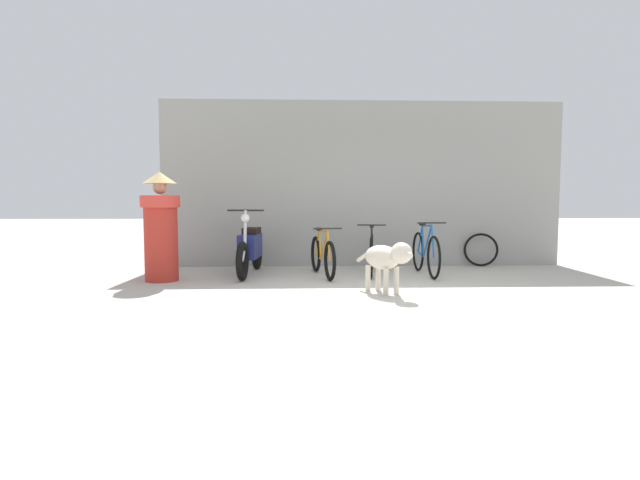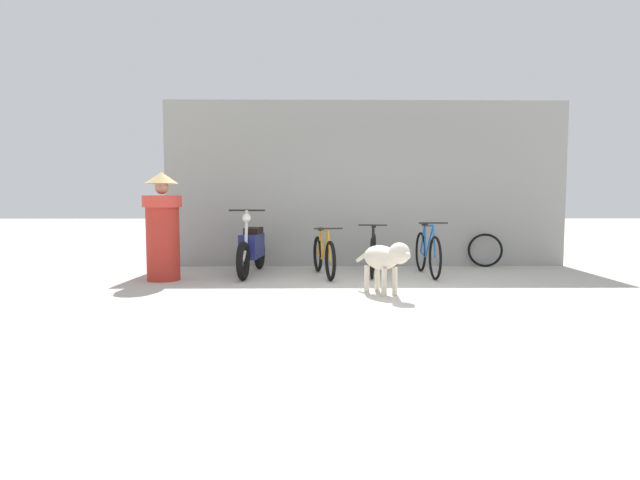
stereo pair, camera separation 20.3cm
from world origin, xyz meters
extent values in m
plane|color=#B7B2A5|center=(0.00, 0.00, 0.00)|extent=(60.00, 60.00, 0.00)
cube|color=gray|center=(0.00, 3.11, 1.55)|extent=(7.54, 0.20, 3.10)
torus|color=black|center=(-0.73, 1.26, 0.31)|extent=(0.17, 0.62, 0.62)
torus|color=black|center=(-0.91, 2.27, 0.31)|extent=(0.17, 0.62, 0.62)
cylinder|color=orange|center=(-0.80, 1.65, 0.51)|extent=(0.12, 0.50, 0.52)
cylinder|color=orange|center=(-0.85, 1.94, 0.50)|extent=(0.05, 0.13, 0.47)
cylinder|color=orange|center=(-0.81, 1.70, 0.74)|extent=(0.13, 0.59, 0.06)
cylinder|color=orange|center=(-0.88, 2.08, 0.29)|extent=(0.10, 0.39, 0.07)
cylinder|color=orange|center=(-0.89, 2.13, 0.52)|extent=(0.08, 0.31, 0.43)
cylinder|color=orange|center=(-0.74, 1.33, 0.53)|extent=(0.06, 0.18, 0.46)
cube|color=black|center=(-0.86, 1.99, 0.76)|extent=(0.10, 0.19, 0.05)
cylinder|color=black|center=(-0.76, 1.41, 0.80)|extent=(0.46, 0.11, 0.02)
torus|color=black|center=(-0.06, 1.46, 0.33)|extent=(0.14, 0.66, 0.66)
torus|color=black|center=(0.08, 2.41, 0.33)|extent=(0.14, 0.66, 0.66)
cylinder|color=black|center=(0.00, 1.83, 0.54)|extent=(0.10, 0.48, 0.54)
cylinder|color=black|center=(0.04, 2.10, 0.53)|extent=(0.05, 0.13, 0.50)
cylinder|color=black|center=(0.00, 1.88, 0.79)|extent=(0.11, 0.55, 0.06)
cylinder|color=black|center=(0.06, 2.23, 0.30)|extent=(0.08, 0.36, 0.08)
cylinder|color=black|center=(0.06, 2.28, 0.55)|extent=(0.07, 0.29, 0.46)
cylinder|color=black|center=(-0.05, 1.53, 0.57)|extent=(0.05, 0.17, 0.48)
cube|color=black|center=(0.04, 2.15, 0.80)|extent=(0.10, 0.19, 0.05)
cylinder|color=black|center=(-0.04, 1.61, 0.84)|extent=(0.46, 0.09, 0.02)
torus|color=black|center=(0.91, 1.33, 0.34)|extent=(0.05, 0.69, 0.69)
torus|color=black|center=(0.89, 2.30, 0.34)|extent=(0.05, 0.69, 0.69)
cylinder|color=#1959A5|center=(0.90, 1.71, 0.57)|extent=(0.04, 0.48, 0.57)
cylinder|color=#1959A5|center=(0.89, 1.99, 0.55)|extent=(0.03, 0.13, 0.52)
cylinder|color=#1959A5|center=(0.90, 1.75, 0.83)|extent=(0.04, 0.56, 0.06)
cylinder|color=#1959A5|center=(0.89, 2.12, 0.32)|extent=(0.03, 0.37, 0.08)
cylinder|color=#1959A5|center=(0.89, 2.17, 0.58)|extent=(0.03, 0.29, 0.48)
cylinder|color=#1959A5|center=(0.91, 1.40, 0.59)|extent=(0.03, 0.17, 0.51)
cube|color=black|center=(0.89, 2.03, 0.84)|extent=(0.07, 0.18, 0.05)
cylinder|color=black|center=(0.90, 1.48, 0.88)|extent=(0.46, 0.03, 0.02)
torus|color=black|center=(-2.07, 1.29, 0.31)|extent=(0.15, 0.62, 0.61)
torus|color=black|center=(-1.96, 2.62, 0.31)|extent=(0.15, 0.62, 0.61)
cube|color=navy|center=(-2.02, 1.95, 0.48)|extent=(0.35, 0.84, 0.39)
cube|color=black|center=(-2.01, 2.10, 0.73)|extent=(0.28, 0.54, 0.10)
cylinder|color=silver|center=(-2.05, 1.54, 0.78)|extent=(0.06, 0.15, 0.61)
cylinder|color=silver|center=(-2.07, 1.39, 0.39)|extent=(0.06, 0.23, 0.21)
cylinder|color=black|center=(-2.05, 1.59, 1.08)|extent=(0.58, 0.08, 0.03)
sphere|color=silver|center=(-2.05, 1.56, 0.96)|extent=(0.15, 0.15, 0.14)
ellipsoid|color=beige|center=(-0.09, 0.20, 0.48)|extent=(0.58, 0.68, 0.32)
cylinder|color=beige|center=(0.08, 0.08, 0.18)|extent=(0.10, 0.10, 0.36)
cylinder|color=beige|center=(-0.08, -0.01, 0.18)|extent=(0.10, 0.10, 0.36)
cylinder|color=beige|center=(-0.11, 0.40, 0.18)|extent=(0.10, 0.10, 0.36)
cylinder|color=beige|center=(-0.27, 0.32, 0.18)|extent=(0.10, 0.10, 0.36)
sphere|color=beige|center=(0.10, -0.13, 0.57)|extent=(0.37, 0.37, 0.27)
ellipsoid|color=beige|center=(0.16, -0.23, 0.55)|extent=(0.17, 0.18, 0.10)
cylinder|color=beige|center=(-0.30, 0.55, 0.45)|extent=(0.18, 0.26, 0.17)
cylinder|color=#B72D23|center=(-3.32, 1.34, 0.66)|extent=(0.67, 0.67, 1.31)
cylinder|color=#D63C32|center=(-3.32, 1.34, 1.22)|extent=(0.79, 0.79, 0.18)
sphere|color=tan|center=(-3.32, 1.34, 1.44)|extent=(0.28, 0.28, 0.21)
cone|color=tan|center=(-3.32, 1.34, 1.58)|extent=(0.67, 0.67, 0.18)
torus|color=black|center=(2.22, 2.86, 0.31)|extent=(0.62, 0.21, 0.63)
camera|label=1|loc=(-1.18, -6.36, 1.21)|focal=28.00mm
camera|label=2|loc=(-0.97, -6.36, 1.21)|focal=28.00mm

